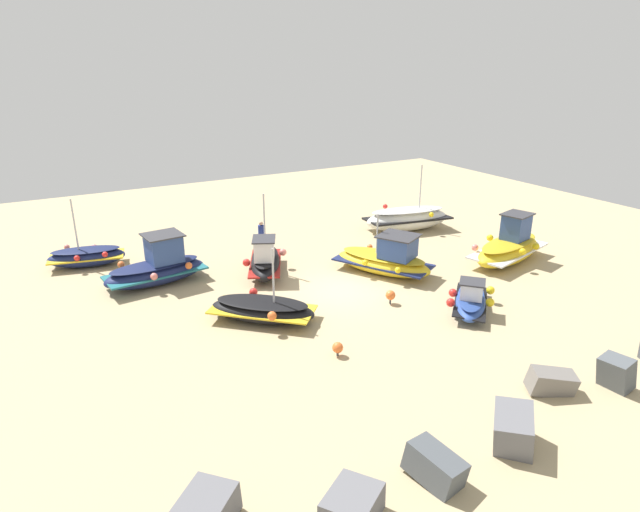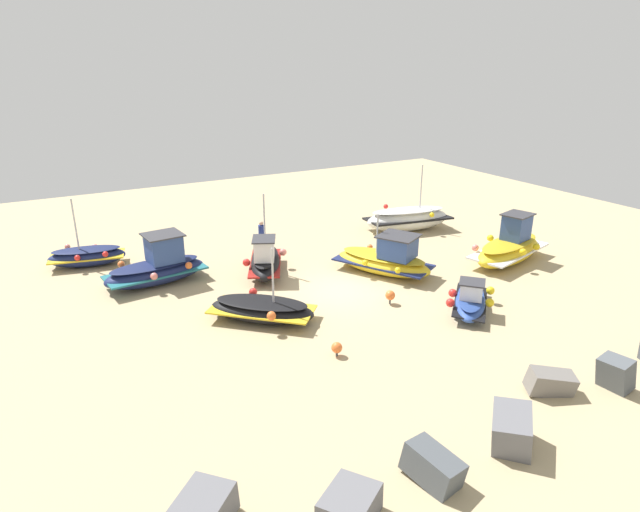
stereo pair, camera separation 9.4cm
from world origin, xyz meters
name	(u,v)px [view 2 (the right image)]	position (x,y,z in m)	size (l,w,h in m)	color
ground_plane	(343,290)	(0.00, 0.00, 0.00)	(49.56, 49.56, 0.00)	tan
fishing_boat_0	(265,261)	(2.21, -3.43, 0.67)	(2.97, 4.12, 3.78)	black
fishing_boat_1	(408,218)	(-8.02, -5.73, 0.73)	(5.47, 3.14, 3.95)	white
fishing_boat_2	(87,256)	(9.44, -8.70, 0.50)	(3.81, 2.24, 3.42)	navy
fishing_boat_3	(157,267)	(6.92, -4.79, 0.76)	(4.72, 2.43, 2.29)	navy
fishing_boat_4	(471,300)	(-3.44, 4.26, 0.46)	(3.45, 3.34, 1.42)	#2D4C9E
fishing_boat_5	(510,248)	(-9.16, 1.02, 0.75)	(5.43, 3.13, 2.41)	gold
fishing_boat_6	(386,260)	(-2.83, -0.75, 0.68)	(3.90, 5.09, 2.85)	gold
fishing_boat_7	(262,309)	(4.25, 0.91, 0.45)	(4.24, 4.12, 3.03)	black
person_walking	(262,234)	(1.09, -6.43, 0.97)	(0.32, 0.32, 1.67)	#2D2D38
breakwater_rocks	(518,414)	(0.71, 10.41, 0.42)	(19.67, 3.10, 1.30)	#4C5156
mooring_buoy_0	(337,348)	(3.12, 4.70, 0.32)	(0.38, 0.38, 0.51)	#3F3F42
mooring_buoy_1	(390,295)	(-0.97, 2.18, 0.39)	(0.41, 0.41, 0.60)	#3F3F42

